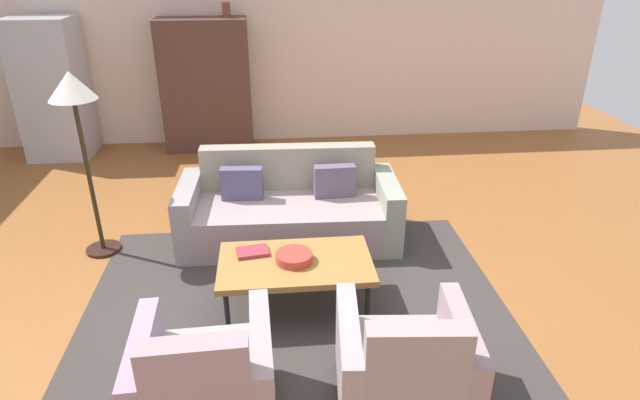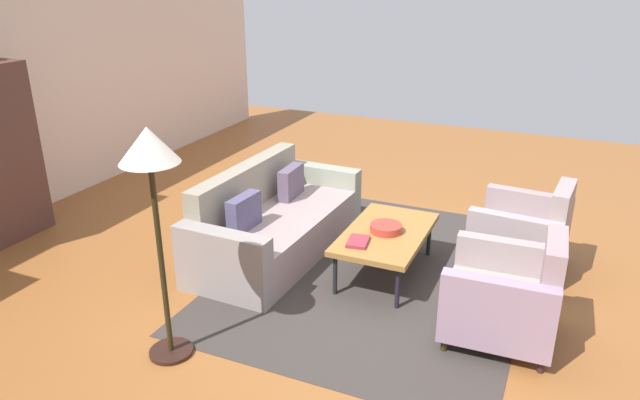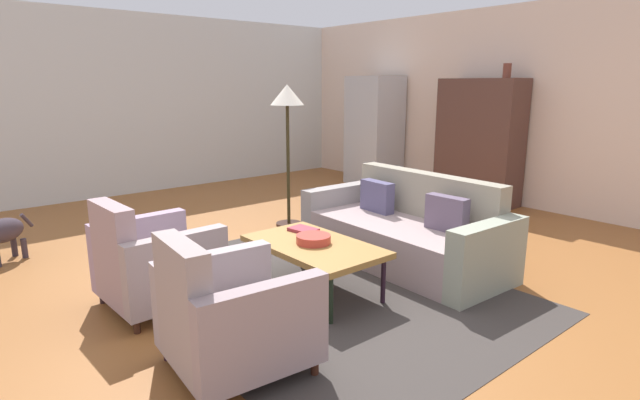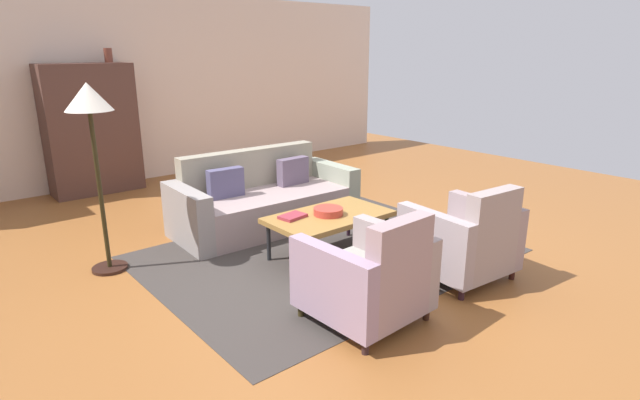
{
  "view_description": "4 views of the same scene",
  "coord_description": "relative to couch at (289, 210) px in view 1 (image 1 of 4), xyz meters",
  "views": [
    {
      "loc": [
        -0.05,
        -3.58,
        2.65
      ],
      "look_at": [
        0.35,
        0.45,
        0.73
      ],
      "focal_mm": 29.99,
      "sensor_mm": 36.0,
      "label": 1
    },
    {
      "loc": [
        -4.56,
        -1.42,
        2.66
      ],
      "look_at": [
        -0.11,
        0.54,
        0.72
      ],
      "focal_mm": 32.96,
      "sensor_mm": 36.0,
      "label": 2
    },
    {
      "loc": [
        3.2,
        -2.55,
        1.73
      ],
      "look_at": [
        -0.06,
        0.19,
        0.74
      ],
      "focal_mm": 28.24,
      "sensor_mm": 36.0,
      "label": 3
    },
    {
      "loc": [
        -2.98,
        -3.58,
        2.0
      ],
      "look_at": [
        0.2,
        0.22,
        0.51
      ],
      "focal_mm": 28.44,
      "sensor_mm": 36.0,
      "label": 4
    }
  ],
  "objects": [
    {
      "name": "cabinet",
      "position": [
        -1.01,
        2.75,
        0.61
      ],
      "size": [
        1.2,
        0.51,
        1.8
      ],
      "color": "#50322A",
      "rests_on": "ground"
    },
    {
      "name": "fruit_bowl",
      "position": [
        -0.01,
        -1.19,
        0.18
      ],
      "size": [
        0.29,
        0.29,
        0.07
      ],
      "primitive_type": "cylinder",
      "color": "#B5392D",
      "rests_on": "coffee_table"
    },
    {
      "name": "wall_back",
      "position": [
        -0.11,
        3.09,
        1.11
      ],
      "size": [
        9.72,
        0.12,
        2.8
      ],
      "primitive_type": "cube",
      "color": "beige",
      "rests_on": "ground"
    },
    {
      "name": "area_rug",
      "position": [
        -0.0,
        -1.14,
        -0.28
      ],
      "size": [
        3.4,
        2.6,
        0.01
      ],
      "primitive_type": "cube",
      "color": "#3B3531",
      "rests_on": "ground"
    },
    {
      "name": "coffee_table",
      "position": [
        -0.0,
        -1.19,
        0.11
      ],
      "size": [
        1.2,
        0.7,
        0.43
      ],
      "color": "black",
      "rests_on": "ground"
    },
    {
      "name": "armchair_left",
      "position": [
        -0.6,
        -2.35,
        0.06
      ],
      "size": [
        0.83,
        0.83,
        0.88
      ],
      "rotation": [
        0.0,
        0.0,
        0.04
      ],
      "color": "#302813",
      "rests_on": "ground"
    },
    {
      "name": "refrigerator",
      "position": [
        -3.03,
        2.64,
        0.64
      ],
      "size": [
        0.8,
        0.73,
        1.85
      ],
      "color": "#B7BABF",
      "rests_on": "ground"
    },
    {
      "name": "floor_lamp",
      "position": [
        -1.8,
        -0.12,
        1.16
      ],
      "size": [
        0.4,
        0.4,
        1.72
      ],
      "color": "black",
      "rests_on": "ground"
    },
    {
      "name": "armchair_right",
      "position": [
        0.59,
        -2.35,
        0.06
      ],
      "size": [
        0.87,
        0.87,
        0.88
      ],
      "rotation": [
        0.0,
        0.0,
        -0.09
      ],
      "color": "#352C18",
      "rests_on": "ground"
    },
    {
      "name": "vase_tall",
      "position": [
        -0.66,
        2.74,
        1.61
      ],
      "size": [
        0.11,
        0.11,
        0.2
      ],
      "primitive_type": "cylinder",
      "color": "brown",
      "rests_on": "cabinet"
    },
    {
      "name": "couch",
      "position": [
        0.0,
        0.0,
        0.0
      ],
      "size": [
        2.13,
        0.97,
        0.86
      ],
      "rotation": [
        0.0,
        0.0,
        3.11
      ],
      "color": "gray",
      "rests_on": "ground"
    },
    {
      "name": "ground_plane",
      "position": [
        -0.11,
        -1.17,
        -0.29
      ],
      "size": [
        11.66,
        11.66,
        0.0
      ],
      "primitive_type": "plane",
      "color": "#95592A"
    },
    {
      "name": "book_stack",
      "position": [
        -0.34,
        -1.04,
        0.16
      ],
      "size": [
        0.27,
        0.21,
        0.03
      ],
      "color": "#942E3B",
      "rests_on": "coffee_table"
    }
  ]
}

